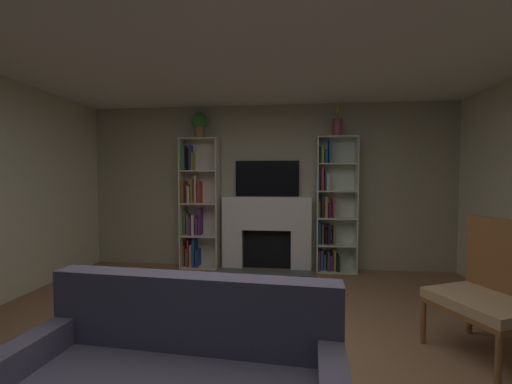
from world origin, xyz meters
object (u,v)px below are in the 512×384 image
Objects in this scene: bookshelf_right at (331,210)px; potted_plant at (199,123)px; tv at (267,179)px; bookshelf_left at (196,207)px; vase_with_flowers at (337,127)px; coffee_table at (209,318)px; armchair at (492,290)px; fireplace at (267,231)px.

potted_plant reaches higher than bookshelf_right.
tv is at bearing 6.41° from potted_plant.
bookshelf_left is 2.53m from vase_with_flowers.
potted_plant reaches higher than coffee_table.
vase_with_flowers reaches higher than tv.
tv is 0.91× the size of armchair.
bookshelf_left reaches higher than coffee_table.
vase_with_flowers reaches higher than bookshelf_right.
fireplace is at bearing 131.60° from armchair.
tv reaches higher than coffee_table.
vase_with_flowers reaches higher than bookshelf_left.
potted_plant is at bearing -33.04° from bookshelf_left.
armchair is at bearing 10.84° from coffee_table.
vase_with_flowers is 3.46m from coffee_table.
bookshelf_left is at bearing -179.91° from bookshelf_right.
bookshelf_left is 3.88m from armchair.
potted_plant is (-1.07, -0.12, 0.88)m from tv.
bookshelf_right is (2.14, 0.00, -0.03)m from bookshelf_left.
potted_plant reaches higher than fireplace.
armchair is at bearing -49.51° from tv.
armchair is (3.06, -2.21, -1.77)m from potted_plant.
vase_with_flowers reaches higher than potted_plant.
potted_plant is at bearing 107.51° from coffee_table.
armchair is (0.99, -2.26, -0.41)m from bookshelf_right.
fireplace is at bearing -90.00° from tv.
vase_with_flowers is at bearing -1.15° from bookshelf_left.
tv is at bearing 175.86° from bookshelf_right.
bookshelf_right is at bearing 113.68° from armchair.
tv is 1.39m from potted_plant.
bookshelf_right is 1.87× the size of armchair.
tv reaches higher than fireplace.
fireplace is 0.72× the size of bookshelf_right.
tv is 1.02× the size of coffee_table.
armchair is at bearing -35.87° from potted_plant.
bookshelf_left reaches higher than armchair.
coffee_table is at bearing -95.06° from fireplace.
fireplace is at bearing 178.38° from vase_with_flowers.
potted_plant reaches higher than bookshelf_left.
vase_with_flowers is at bearing -6.40° from tv.
fireplace is 2.69m from coffee_table.
tv is 1.11m from bookshelf_right.
tv is 1.23m from bookshelf_left.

